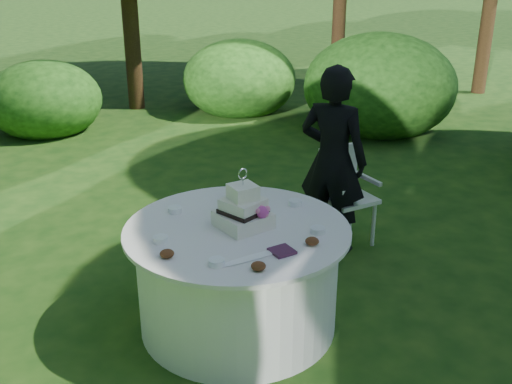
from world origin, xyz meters
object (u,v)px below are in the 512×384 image
chair (344,188)px  napkins (282,251)px  guest (333,160)px  table (238,276)px  cake (244,211)px

chair → napkins: bearing=-140.9°
napkins → guest: (1.25, 1.11, 0.06)m
table → chair: (1.51, 0.71, 0.13)m
table → cake: 0.50m
cake → table: bearing=169.4°
napkins → chair: bearing=39.1°
table → cake: (0.05, -0.01, 0.50)m
table → cake: cake is taller
guest → chair: guest is taller
guest → cake: (-1.26, -0.65, 0.05)m
napkins → chair: 1.88m
table → chair: bearing=25.2°
napkins → cake: cake is taller
cake → chair: 1.67m
guest → chair: bearing=-102.8°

